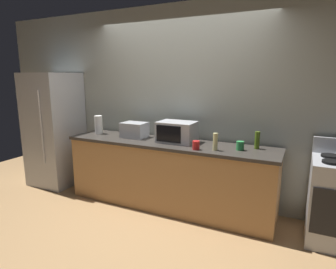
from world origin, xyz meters
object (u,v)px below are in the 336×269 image
Objects in this scene: bottle_olive_oil at (257,140)px; mug_red at (196,145)px; mug_green at (240,146)px; mug_yellow at (123,130)px; paper_towel_roll at (99,125)px; microwave at (177,132)px; bottle_vinegar at (215,142)px; toaster_oven at (135,130)px; refrigerator at (55,129)px.

bottle_olive_oil reaches higher than mug_red.
mug_green is at bearing -138.17° from bottle_olive_oil.
paper_towel_roll is at bearing -160.61° from mug_yellow.
microwave is 0.61m from bottle_vinegar.
microwave is 1.41× the size of toaster_oven.
mug_green is 1.78m from mug_yellow.
mug_green is (0.26, 0.14, -0.05)m from bottle_vinegar.
microwave is 0.45m from mug_red.
mug_red is at bearing -35.33° from microwave.
refrigerator is 0.88m from paper_towel_roll.
mug_red is 0.97× the size of mug_yellow.
mug_yellow is at bearing 163.49° from mug_red.
mug_green is at bearing -5.83° from mug_yellow.
mug_yellow is (-1.51, 0.32, -0.05)m from bottle_vinegar.
toaster_oven is at bearing 170.69° from bottle_vinegar.
refrigerator is at bearing -177.69° from toaster_oven.
bottle_vinegar is at bearing -152.39° from mug_green.
mug_yellow is at bearing 8.14° from refrigerator.
mug_yellow is (-1.30, 0.38, 0.00)m from mug_red.
refrigerator is 1.24m from mug_yellow.
bottle_vinegar is at bearing -146.24° from bottle_olive_oil.
mug_red is (0.36, -0.26, -0.08)m from microwave.
mug_green is at bearing 27.61° from bottle_vinegar.
refrigerator reaches higher than bottle_olive_oil.
refrigerator reaches higher than mug_red.
mug_red is at bearing -16.51° from mug_yellow.
paper_towel_roll reaches higher than bottle_olive_oil.
bottle_vinegar is 0.30m from mug_green.
toaster_oven is 1.64× the size of bottle_olive_oil.
paper_towel_roll reaches higher than mug_green.
mug_red is at bearing -162.34° from bottle_vinegar.
bottle_olive_oil is at bearing 5.44° from microwave.
microwave is 4.59× the size of mug_green.
microwave is at bearing -1.06° from toaster_oven.
bottle_vinegar is 1.94× the size of mug_red.
paper_towel_roll reaches higher than mug_yellow.
refrigerator is 3.75× the size of microwave.
microwave is at bearing 176.31° from mug_green.
paper_towel_roll is 2.51× the size of mug_yellow.
mug_yellow is (0.35, 0.12, -0.08)m from paper_towel_roll.
refrigerator is at bearing -178.72° from microwave.
mug_red is at bearing -4.75° from refrigerator.
refrigerator is 5.29× the size of toaster_oven.
mug_yellow is at bearing 19.39° from paper_towel_roll.
bottle_olive_oil is 1.92× the size of mug_yellow.
mug_yellow is at bearing 179.07° from bottle_olive_oil.
bottle_vinegar reaches higher than mug_red.
bottle_olive_oil is at bearing -0.93° from mug_yellow.
bottle_olive_oil is at bearing 2.60° from refrigerator.
refrigerator is 3.16m from bottle_olive_oil.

